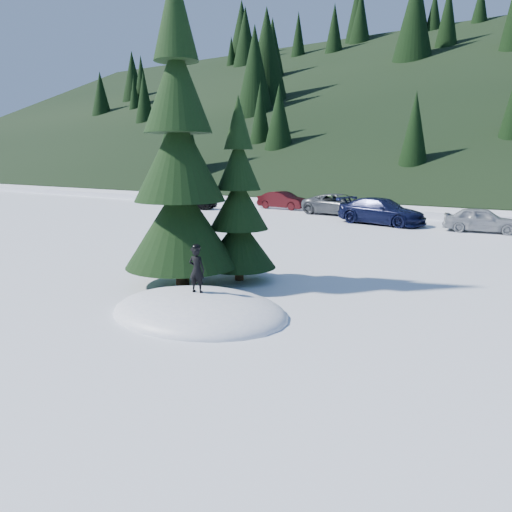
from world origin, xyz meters
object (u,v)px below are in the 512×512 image
Objects in this scene: car_0 at (192,200)px; car_3 at (381,211)px; spruce_tall at (179,169)px; car_1 at (283,200)px; child_skier at (197,270)px; car_4 at (482,220)px; car_2 at (340,204)px; spruce_short at (239,210)px.

car_0 is 14.58m from car_3.
spruce_tall is 2.36× the size of car_0.
car_1 is at bearing 114.34° from spruce_tall.
car_4 is at bearing -110.69° from child_skier.
spruce_tall is 22.75m from car_0.
spruce_tall is at bearing 154.48° from car_4.
spruce_short is at bearing -159.19° from car_2.
car_4 is (5.22, -0.06, -0.11)m from car_3.
child_skier is 25.25m from car_0.
car_0 is (-16.95, 18.71, -0.40)m from child_skier.
car_1 is (-10.31, 19.19, -1.47)m from spruce_short.
car_1 is at bearing 118.25° from spruce_short.
car_0 is (-14.87, 17.00, -2.70)m from spruce_tall.
car_4 is at bearing 75.31° from spruce_short.
car_1 is (-11.39, 22.30, -0.39)m from child_skier.
car_0 is at bearing 79.28° from car_4.
child_skier is 0.30× the size of car_0.
child_skier is at bearing -150.89° from car_1.
spruce_short is 21.84m from car_1.
car_3 is at bearing -122.65° from car_2.
car_3 reaches higher than car_2.
car_0 is at bearing 131.18° from spruce_tall.
car_1 is at bearing -68.20° from car_0.
spruce_tall is 16.60m from car_3.
car_2 is at bearing -101.36° from car_1.
car_3 reaches higher than car_1.
child_skier reaches higher than car_0.
child_skier is at bearing 162.30° from car_4.
spruce_tall reaches higher than car_3.
spruce_tall is 2.39× the size of car_4.
car_2 is (-5.24, 17.98, -1.42)m from spruce_short.
car_1 is at bearing 81.14° from car_2.
car_4 is at bearing -103.01° from car_0.
car_1 is (5.56, 3.59, 0.01)m from car_0.
spruce_tall is at bearing -125.54° from spruce_short.
spruce_short is 4.93× the size of child_skier.
car_2 is at bearing -88.43° from car_0.
car_4 is (2.83, 18.04, -0.41)m from child_skier.
car_4 is (19.79, -0.67, -0.01)m from car_0.
spruce_tall is 1.72× the size of car_3.
car_3 is (14.57, -0.61, 0.11)m from car_0.
car_1 is at bearing -74.70° from child_skier.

